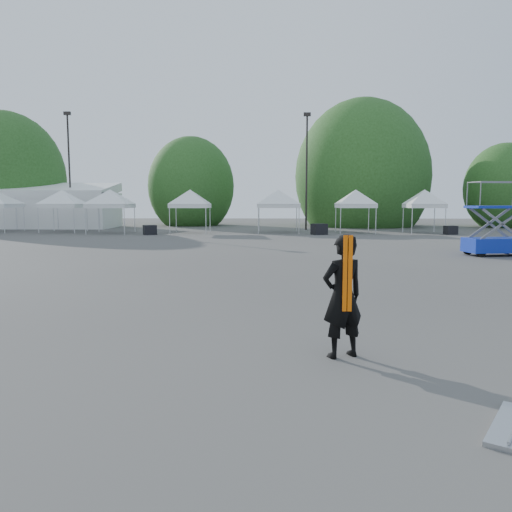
{
  "coord_description": "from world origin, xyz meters",
  "views": [
    {
      "loc": [
        -0.36,
        -10.71,
        2.46
      ],
      "look_at": [
        -0.58,
        -0.23,
        1.3
      ],
      "focal_mm": 35.0,
      "sensor_mm": 36.0,
      "label": 1
    }
  ],
  "objects": [
    {
      "name": "tree_far_w",
      "position": [
        -26.0,
        38.0,
        4.54
      ],
      "size": [
        4.8,
        4.8,
        7.3
      ],
      "color": "#382314",
      "rests_on": "ground"
    },
    {
      "name": "ground",
      "position": [
        0.0,
        0.0,
        0.0
      ],
      "size": [
        120.0,
        120.0,
        0.0
      ],
      "primitive_type": "plane",
      "color": "#474442",
      "rests_on": "ground"
    },
    {
      "name": "crate_mid",
      "position": [
        3.49,
        25.85,
        0.4
      ],
      "size": [
        1.27,
        1.15,
        0.8
      ],
      "primitive_type": "cube",
      "rotation": [
        0.0,
        0.0,
        0.41
      ],
      "color": "black",
      "rests_on": "ground"
    },
    {
      "name": "tent_f",
      "position": [
        6.47,
        27.99,
        3.06
      ],
      "size": [
        4.0,
        4.0,
        3.88
      ],
      "color": "silver",
      "rests_on": "ground"
    },
    {
      "name": "tent_c",
      "position": [
        -12.27,
        27.19,
        3.06
      ],
      "size": [
        4.36,
        4.36,
        3.88
      ],
      "color": "silver",
      "rests_on": "ground"
    },
    {
      "name": "tree_far_e",
      "position": [
        22.0,
        37.0,
        3.63
      ],
      "size": [
        3.84,
        3.84,
        5.84
      ],
      "color": "#382314",
      "rests_on": "ground"
    },
    {
      "name": "tent_g",
      "position": [
        11.69,
        27.87,
        3.06
      ],
      "size": [
        3.77,
        3.77,
        3.88
      ],
      "color": "silver",
      "rests_on": "ground"
    },
    {
      "name": "man",
      "position": [
        0.83,
        -3.01,
        0.98
      ],
      "size": [
        0.84,
        0.72,
        1.95
      ],
      "rotation": [
        0.0,
        0.0,
        3.57
      ],
      "color": "black",
      "rests_on": "ground"
    },
    {
      "name": "scissor_lift",
      "position": [
        9.94,
        11.94,
        1.67
      ],
      "size": [
        2.72,
        1.64,
        3.31
      ],
      "rotation": [
        0.0,
        0.0,
        0.15
      ],
      "color": "#0B3694",
      "rests_on": "ground"
    },
    {
      "name": "light_pole_west",
      "position": [
        -18.0,
        34.0,
        5.77
      ],
      "size": [
        0.6,
        0.25,
        10.3
      ],
      "color": "black",
      "rests_on": "ground"
    },
    {
      "name": "tree_mid_w",
      "position": [
        -8.0,
        40.0,
        3.93
      ],
      "size": [
        4.16,
        4.16,
        6.33
      ],
      "color": "#382314",
      "rests_on": "ground"
    },
    {
      "name": "tent_b",
      "position": [
        -16.49,
        28.56,
        3.06
      ],
      "size": [
        4.19,
        4.19,
        3.88
      ],
      "color": "silver",
      "rests_on": "ground"
    },
    {
      "name": "tent_e",
      "position": [
        0.54,
        28.3,
        3.06
      ],
      "size": [
        4.6,
        4.6,
        3.88
      ],
      "color": "silver",
      "rests_on": "ground"
    },
    {
      "name": "tree_mid_e",
      "position": [
        9.0,
        39.0,
        4.84
      ],
      "size": [
        5.12,
        5.12,
        7.79
      ],
      "color": "#382314",
      "rests_on": "ground"
    },
    {
      "name": "light_pole_east",
      "position": [
        3.0,
        32.0,
        5.52
      ],
      "size": [
        0.6,
        0.25,
        9.8
      ],
      "color": "black",
      "rests_on": "ground"
    },
    {
      "name": "marquee",
      "position": [
        -22.0,
        35.0,
        1.97
      ],
      "size": [
        15.0,
        6.25,
        4.23
      ],
      "color": "white",
      "rests_on": "ground"
    },
    {
      "name": "crate_east",
      "position": [
        13.17,
        26.18,
        0.32
      ],
      "size": [
        0.96,
        0.82,
        0.65
      ],
      "primitive_type": "cube",
      "rotation": [
        0.0,
        0.0,
        0.23
      ],
      "color": "black",
      "rests_on": "ground"
    },
    {
      "name": "crate_west",
      "position": [
        -8.9,
        25.5,
        0.35
      ],
      "size": [
        1.11,
        1.02,
        0.7
      ],
      "primitive_type": "cube",
      "rotation": [
        0.0,
        0.0,
        0.44
      ],
      "color": "black",
      "rests_on": "ground"
    },
    {
      "name": "tent_d",
      "position": [
        -6.25,
        27.73,
        3.06
      ],
      "size": [
        4.13,
        4.13,
        3.88
      ],
      "color": "silver",
      "rests_on": "ground"
    }
  ]
}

